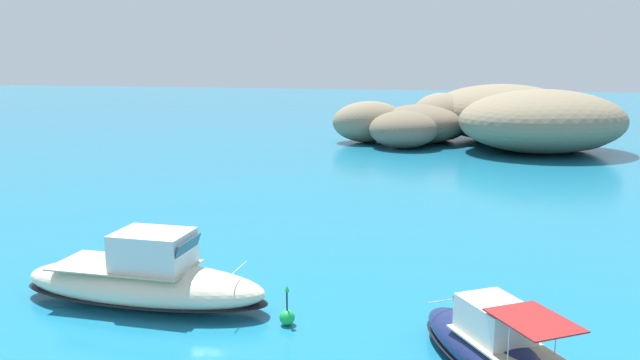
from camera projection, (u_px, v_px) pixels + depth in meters
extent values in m
ellipsoid|color=#756651|center=(568.00, 125.00, 65.28)|extent=(13.28, 14.01, 5.36)
ellipsoid|color=#84755B|center=(502.00, 112.00, 74.10)|extent=(20.90, 18.90, 6.67)
ellipsoid|color=#84755B|center=(542.00, 121.00, 63.83)|extent=(23.01, 22.37, 6.52)
ellipsoid|color=#84755B|center=(442.00, 117.00, 73.43)|extent=(8.59, 9.49, 5.68)
ellipsoid|color=#756651|center=(421.00, 124.00, 71.32)|extent=(11.87, 11.65, 4.47)
ellipsoid|color=#84755B|center=(369.00, 122.00, 71.90)|extent=(10.95, 10.32, 4.80)
ellipsoid|color=#756651|center=(403.00, 129.00, 67.25)|extent=(10.15, 10.23, 4.06)
ellipsoid|color=beige|center=(143.00, 284.00, 23.86)|extent=(10.00, 3.24, 1.69)
ellipsoid|color=black|center=(144.00, 293.00, 23.93)|extent=(10.20, 3.31, 0.20)
cube|color=#C6B793|center=(125.00, 265.00, 23.90)|extent=(5.52, 2.68, 0.06)
cube|color=silver|center=(153.00, 249.00, 23.47)|extent=(2.83, 2.16, 1.39)
cube|color=#2D4756|center=(187.00, 249.00, 23.12)|extent=(0.36, 1.94, 0.73)
cylinder|color=silver|center=(237.00, 270.00, 22.79)|extent=(0.09, 2.08, 0.04)
ellipsoid|color=navy|center=(501.00, 358.00, 18.34)|extent=(6.21, 7.47, 1.28)
cube|color=#C6B793|center=(514.00, 349.00, 17.71)|extent=(3.97, 4.50, 0.06)
cube|color=silver|center=(495.00, 319.00, 18.48)|extent=(2.52, 2.64, 1.06)
cube|color=#2D4756|center=(475.00, 302.00, 19.45)|extent=(1.34, 1.05, 0.56)
cylinder|color=silver|center=(449.00, 300.00, 20.92)|extent=(1.32, 0.95, 0.04)
cube|color=maroon|center=(534.00, 320.00, 16.78)|extent=(2.75, 2.87, 0.04)
cylinder|color=silver|center=(508.00, 345.00, 16.63)|extent=(0.03, 0.03, 1.21)
cylinder|color=silver|center=(556.00, 336.00, 17.17)|extent=(0.03, 0.03, 1.21)
sphere|color=green|center=(287.00, 318.00, 22.14)|extent=(0.56, 0.56, 0.56)
cylinder|color=black|center=(287.00, 304.00, 22.04)|extent=(0.06, 0.06, 1.00)
cone|color=green|center=(287.00, 288.00, 21.93)|extent=(0.20, 0.20, 0.20)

